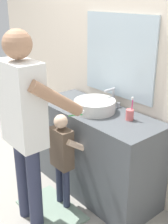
% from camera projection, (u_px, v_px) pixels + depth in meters
% --- Properties ---
extents(ground_plane, '(14.00, 14.00, 0.00)m').
position_uv_depth(ground_plane, '(72.00, 200.00, 2.91)').
color(ground_plane, '#9E998E').
extents(back_wall, '(4.40, 0.10, 2.70)m').
position_uv_depth(back_wall, '(122.00, 56.00, 2.78)').
color(back_wall, beige).
rests_on(back_wall, ground).
extents(vanity_cabinet, '(1.34, 0.54, 0.87)m').
position_uv_depth(vanity_cabinet, '(96.00, 151.00, 2.93)').
color(vanity_cabinet, '#4C5156').
rests_on(vanity_cabinet, ground).
extents(sink_basin, '(0.39, 0.39, 0.11)m').
position_uv_depth(sink_basin, '(95.00, 106.00, 2.73)').
color(sink_basin, silver).
rests_on(sink_basin, vanity_cabinet).
extents(faucet, '(0.18, 0.14, 0.18)m').
position_uv_depth(faucet, '(112.00, 98.00, 2.86)').
color(faucet, '#B7BABF').
rests_on(faucet, vanity_cabinet).
extents(toothbrush_cup, '(0.07, 0.07, 0.21)m').
position_uv_depth(toothbrush_cup, '(130.00, 114.00, 2.55)').
color(toothbrush_cup, '#D86666').
rests_on(toothbrush_cup, vanity_cabinet).
extents(bath_mat, '(0.64, 0.40, 0.02)m').
position_uv_depth(bath_mat, '(51.00, 210.00, 2.75)').
color(bath_mat, gray).
rests_on(bath_mat, ground).
extents(child_toddler, '(0.29, 0.29, 0.94)m').
position_uv_depth(child_toddler, '(63.00, 153.00, 2.64)').
color(child_toddler, '#2D334C').
rests_on(child_toddler, ground).
extents(adult_parent, '(0.52, 0.55, 1.67)m').
position_uv_depth(adult_parent, '(25.00, 116.00, 2.30)').
color(adult_parent, '#2D334C').
rests_on(adult_parent, ground).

